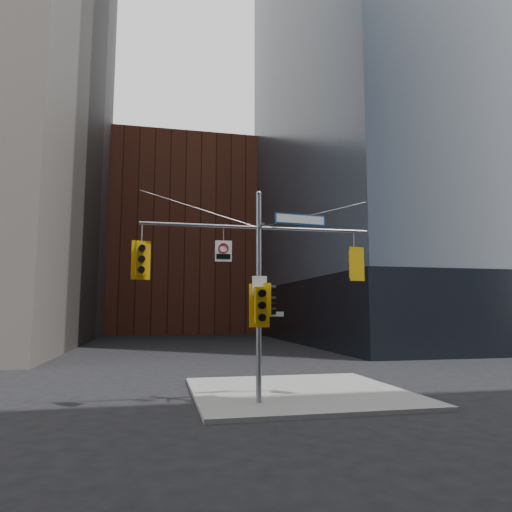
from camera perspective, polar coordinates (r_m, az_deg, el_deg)
name	(u,v)px	position (r m, az deg, el deg)	size (l,w,h in m)	color
ground	(274,421)	(13.89, 2.25, -19.97)	(160.00, 160.00, 0.00)	black
sidewalk_corner	(299,392)	(18.19, 5.36, -16.57)	(8.00, 8.00, 0.15)	gray
podium_ne	(447,312)	(54.93, 22.80, -6.48)	(36.40, 36.40, 6.00)	black
brick_midrise	(181,241)	(72.01, -9.35, 1.90)	(26.00, 20.00, 28.00)	brown
signal_assembly	(259,273)	(15.52, 0.35, -2.18)	(8.00, 0.80, 7.30)	gray
traffic_light_west_arm	(141,260)	(15.21, -14.15, -0.43)	(0.61, 0.51, 1.28)	#DDA20B
traffic_light_east_arm	(354,264)	(16.67, 12.21, -1.03)	(0.57, 0.49, 1.20)	#DDA20B
traffic_light_pole_side	(268,300)	(15.55, 1.53, -5.51)	(0.47, 0.40, 1.13)	#DDA20B
traffic_light_pole_front	(261,305)	(15.21, 0.57, -6.20)	(0.69, 0.54, 1.45)	#DDA20B
street_sign_blade	(300,219)	(16.18, 5.57, 4.57)	(1.91, 0.24, 0.37)	navy
regulatory_sign_arm	(223,250)	(15.36, -4.09, 0.71)	(0.57, 0.09, 0.71)	silver
regulatory_sign_pole	(260,286)	(15.38, 0.44, -3.79)	(0.50, 0.09, 0.65)	silver
street_blade_ew	(272,314)	(15.58, 1.98, -7.27)	(0.82, 0.13, 0.16)	silver
street_blade_ns	(256,320)	(15.92, -0.01, -7.98)	(0.10, 0.71, 0.14)	#145926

